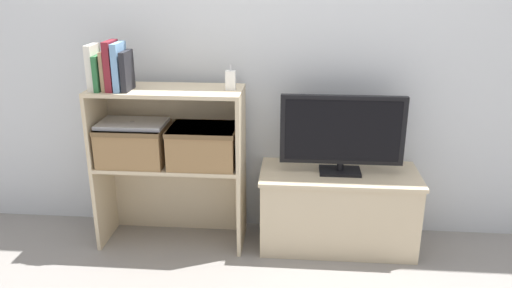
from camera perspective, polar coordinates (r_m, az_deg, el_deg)
The scene contains 16 objects.
ground_plane at distance 2.76m, azimuth -0.28°, elevation -12.85°, with size 16.00×16.00×0.00m, color gray.
wall_back at distance 2.76m, azimuth 0.45°, elevation 13.65°, with size 10.00×0.05×2.40m.
tv_stand at distance 2.82m, azimuth 9.30°, elevation -7.31°, with size 0.86×0.39×0.44m.
tv at distance 2.65m, azimuth 9.82°, elevation 1.33°, with size 0.65×0.14×0.43m.
bookshelf_lower_tier at distance 2.89m, azimuth -9.28°, elevation -4.90°, with size 0.80×0.32×0.48m.
bookshelf_upper_tier at distance 2.74m, azimuth -9.78°, elevation 3.54°, with size 0.80×0.32×0.41m.
book_ivory at distance 2.69m, azimuth -18.08°, elevation 8.33°, with size 0.03×0.13×0.23m.
book_forest at distance 2.68m, azimuth -17.38°, elevation 7.82°, with size 0.02×0.16×0.18m.
book_tan at distance 2.67m, azimuth -16.80°, elevation 8.02°, with size 0.02×0.13×0.20m.
book_maroon at distance 2.65m, azimuth -16.18°, elevation 8.59°, with size 0.03×0.15×0.25m.
book_skyblue at distance 2.64m, azimuth -15.34°, elevation 8.52°, with size 0.03×0.15×0.24m.
book_charcoal at distance 2.63m, azimuth -14.52°, elevation 8.10°, with size 0.03×0.14×0.20m.
baby_monitor at distance 2.57m, azimuth -2.92°, elevation 7.30°, with size 0.05×0.04×0.13m.
storage_basket_left at distance 2.77m, azimuth -13.78°, elevation 0.23°, with size 0.36×0.28×0.21m.
storage_basket_right at distance 2.67m, azimuth -6.03°, elevation 0.01°, with size 0.36×0.28×0.21m.
laptop at distance 2.73m, azimuth -13.95°, elevation 2.29°, with size 0.35×0.22×0.02m.
Camera 1 is at (0.21, -2.33, 1.47)m, focal length 35.00 mm.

